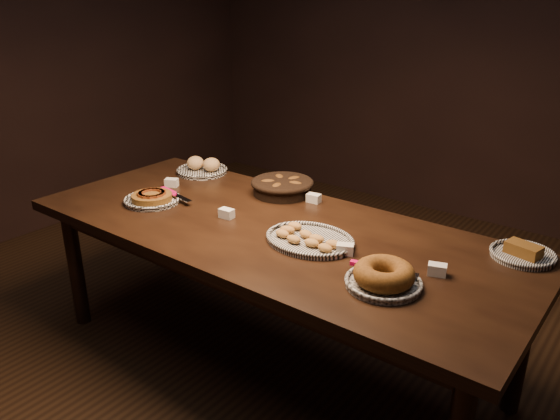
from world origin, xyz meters
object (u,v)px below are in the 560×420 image
Objects in this scene: apple_tart_plate at (152,198)px; bundt_cake_plate at (384,277)px; buffet_table at (271,241)px; madeleine_platter at (309,239)px.

bundt_cake_plate is at bearing 17.31° from apple_tart_plate.
buffet_table is at bearing 30.13° from apple_tart_plate.
bundt_cake_plate is at bearing -14.77° from buffet_table.
buffet_table is at bearing 164.34° from madeleine_platter.
madeleine_platter is 0.46m from bundt_cake_plate.
madeleine_platter is at bearing 152.20° from bundt_cake_plate.
madeleine_platter is (0.24, -0.04, 0.09)m from buffet_table.
madeleine_platter is at bearing -8.70° from buffet_table.
madeleine_platter is at bearing 25.07° from apple_tart_plate.
apple_tart_plate is 1.11× the size of bundt_cake_plate.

